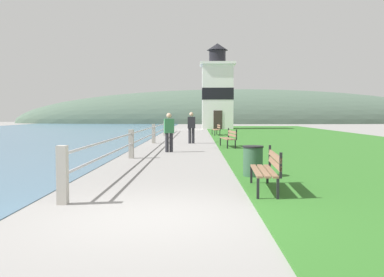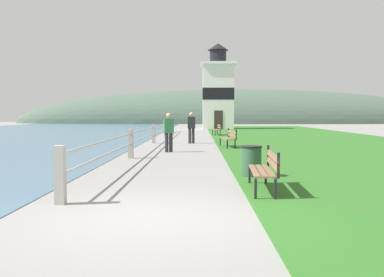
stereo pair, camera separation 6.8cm
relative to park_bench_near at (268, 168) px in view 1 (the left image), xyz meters
The scene contains 11 objects.
ground_plane 3.16m from the park_bench_near, 136.17° to the right, with size 160.00×160.00×0.00m, color gray.
grass_verge 18.41m from the park_bench_near, 72.45° to the left, with size 12.00×59.10×0.06m.
seawall_railing 15.60m from the park_bench_near, 104.63° to the left, with size 0.18×32.67×1.08m.
park_bench_near is the anchor object (origin of this frame).
park_bench_midway 11.64m from the park_bench_near, 89.69° to the left, with size 0.70×1.94×0.94m.
park_bench_far 23.29m from the park_bench_near, 89.99° to the left, with size 0.61×1.98×0.94m.
lighthouse 37.37m from the park_bench_near, 89.00° to the left, with size 3.72×3.72×9.18m.
person_strolling 9.93m from the park_bench_near, 105.79° to the left, with size 0.46×0.32×1.69m.
person_by_railing 15.12m from the park_bench_near, 96.87° to the left, with size 0.43×0.24×1.75m.
trash_bin 2.05m from the park_bench_near, 91.18° to the left, with size 0.54×0.54×0.84m.
distant_hillside 67.49m from the park_bench_near, 85.11° to the left, with size 80.00×16.00×12.00m.
Camera 1 is at (0.78, -6.73, 1.66)m, focal length 40.00 mm.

